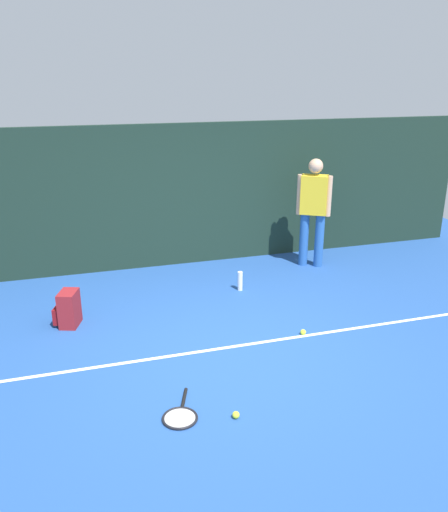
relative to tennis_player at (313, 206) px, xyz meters
name	(u,v)px	position (x,y,z in m)	size (l,w,h in m)	color
ground_plane	(234,353)	(-2.01, -2.29, -0.97)	(12.00, 12.00, 0.00)	#234C93
back_fence	(176,196)	(-2.01, 0.71, 0.14)	(10.00, 0.10, 2.21)	#192D23
court_line	(231,347)	(-2.01, -2.15, -0.96)	(9.00, 0.05, 0.00)	white
tennis_player	(313,206)	(0.00, 0.00, 0.00)	(0.47, 0.40, 1.70)	#2659A5
tennis_racket	(180,416)	(-2.82, -3.22, -0.95)	(0.41, 0.64, 0.03)	black
backpack	(68,309)	(-3.73, -1.06, -0.76)	(0.35, 0.35, 0.44)	maroon
tennis_ball_near_player	(236,415)	(-2.34, -3.37, -0.93)	(0.07, 0.07, 0.07)	#CCE033
tennis_ball_by_fence	(303,332)	(-1.10, -2.11, -0.93)	(0.07, 0.07, 0.07)	#CCE033
water_bottle	(240,281)	(-1.40, -0.64, -0.83)	(0.07, 0.07, 0.28)	white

